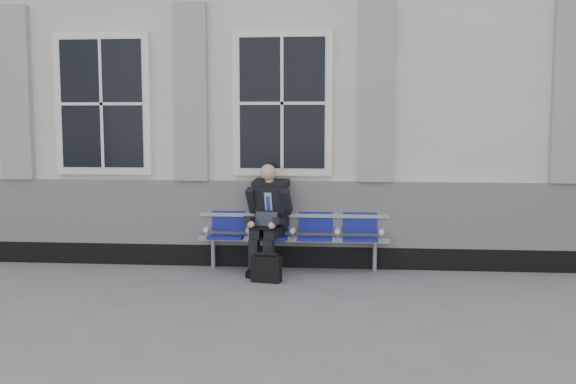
# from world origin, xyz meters

# --- Properties ---
(ground) EXTENTS (70.00, 70.00, 0.00)m
(ground) POSITION_xyz_m (0.00, 0.00, 0.00)
(ground) COLOR slate
(ground) RESTS_ON ground
(station_building) EXTENTS (14.40, 4.40, 4.49)m
(station_building) POSITION_xyz_m (-0.02, 3.47, 2.22)
(station_building) COLOR silver
(station_building) RESTS_ON ground
(bench) EXTENTS (2.60, 0.47, 0.91)m
(bench) POSITION_xyz_m (0.51, 1.32, 0.55)
(bench) COLOR #9EA0A3
(bench) RESTS_ON ground
(businessman) EXTENTS (0.62, 0.84, 1.44)m
(businessman) POSITION_xyz_m (0.19, 1.19, 0.78)
(businessman) COLOR black
(businessman) RESTS_ON ground
(briefcase) EXTENTS (0.39, 0.22, 0.37)m
(briefcase) POSITION_xyz_m (0.23, 0.59, 0.17)
(briefcase) COLOR black
(briefcase) RESTS_ON ground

